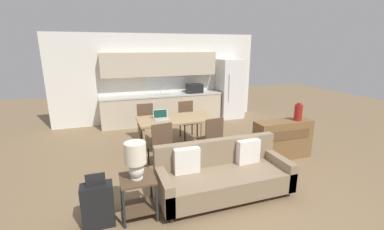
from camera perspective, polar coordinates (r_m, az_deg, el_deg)
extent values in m
plane|color=#7F6647|center=(4.38, 6.72, -17.04)|extent=(20.00, 20.00, 0.00)
cube|color=silver|center=(8.19, -7.23, 8.08)|extent=(6.40, 0.06, 2.70)
cube|color=white|center=(8.17, -5.92, 9.64)|extent=(1.26, 0.01, 0.93)
cube|color=beige|center=(8.02, -6.51, 1.28)|extent=(3.66, 0.62, 0.86)
cube|color=silver|center=(7.93, -6.61, 4.44)|extent=(3.69, 0.65, 0.04)
cube|color=#B2B5B7|center=(7.87, -6.59, 4.53)|extent=(0.48, 0.36, 0.01)
cylinder|color=#B7BABC|center=(8.02, -6.89, 5.57)|extent=(0.02, 0.02, 0.24)
cube|color=beige|center=(7.95, -7.04, 11.15)|extent=(3.48, 0.34, 0.70)
cube|color=black|center=(8.13, 0.54, 5.95)|extent=(0.48, 0.36, 0.28)
cube|color=white|center=(8.63, 8.48, 5.78)|extent=(0.77, 0.71, 1.92)
cylinder|color=silver|center=(8.18, 8.26, 5.96)|extent=(0.02, 0.02, 0.86)
cube|color=tan|center=(5.74, -3.69, -0.88)|extent=(1.67, 0.87, 0.04)
cylinder|color=tan|center=(5.37, -10.57, -6.59)|extent=(0.05, 0.05, 0.73)
cylinder|color=tan|center=(5.77, 4.83, -4.83)|extent=(0.05, 0.05, 0.73)
cylinder|color=tan|center=(6.07, -11.66, -4.09)|extent=(0.05, 0.05, 0.73)
cylinder|color=tan|center=(6.43, 2.13, -2.70)|extent=(0.05, 0.05, 0.73)
cylinder|color=#3D2D1E|center=(3.77, -4.54, -22.02)|extent=(0.05, 0.05, 0.10)
cylinder|color=#3D2D1E|center=(4.53, 20.33, -16.07)|extent=(0.05, 0.05, 0.10)
cylinder|color=#3D2D1E|center=(4.29, -6.81, -17.06)|extent=(0.05, 0.05, 0.10)
cylinder|color=#3D2D1E|center=(4.97, 15.61, -12.77)|extent=(0.05, 0.05, 0.10)
cube|color=#847056|center=(4.19, 7.28, -14.55)|extent=(2.09, 0.80, 0.32)
cube|color=#847056|center=(4.35, 5.43, -10.08)|extent=(2.09, 0.14, 0.76)
cube|color=#847056|center=(3.87, -6.33, -16.01)|extent=(0.14, 0.80, 0.46)
cube|color=#847056|center=(4.63, 18.43, -11.23)|extent=(0.14, 0.80, 0.46)
cube|color=silver|center=(4.00, -1.15, -10.11)|extent=(0.40, 0.13, 0.40)
cube|color=silver|center=(4.42, 12.39, -7.95)|extent=(0.41, 0.14, 0.40)
cube|color=brown|center=(3.68, -12.03, -13.66)|extent=(0.47, 0.47, 0.03)
cube|color=brown|center=(3.91, -11.66, -19.39)|extent=(0.42, 0.42, 0.02)
cube|color=#232326|center=(3.64, -14.87, -19.67)|extent=(0.03, 0.03, 0.56)
cube|color=#232326|center=(3.67, -7.80, -18.86)|extent=(0.03, 0.03, 0.56)
cube|color=#232326|center=(4.00, -15.39, -16.24)|extent=(0.03, 0.03, 0.56)
cube|color=#232326|center=(4.03, -9.06, -15.56)|extent=(0.03, 0.03, 0.56)
cylinder|color=silver|center=(3.65, -12.16, -13.44)|extent=(0.16, 0.16, 0.02)
sphere|color=silver|center=(3.60, -12.26, -11.85)|extent=(0.21, 0.21, 0.21)
cylinder|color=beige|center=(3.50, -12.49, -8.22)|extent=(0.29, 0.29, 0.29)
cube|color=brown|center=(5.80, 19.44, -5.13)|extent=(1.25, 0.39, 0.82)
cube|color=brown|center=(5.60, 20.84, -4.19)|extent=(1.00, 0.01, 0.20)
cylinder|color=maroon|center=(5.79, 22.53, 0.50)|extent=(0.17, 0.17, 0.33)
cylinder|color=maroon|center=(5.75, 22.72, 2.29)|extent=(0.09, 0.09, 0.04)
cube|color=brown|center=(6.61, -0.77, -1.53)|extent=(0.45, 0.45, 0.04)
cube|color=brown|center=(6.71, -1.40, 1.07)|extent=(0.40, 0.06, 0.49)
cylinder|color=black|center=(6.47, -1.60, -4.04)|extent=(0.03, 0.03, 0.42)
cylinder|color=black|center=(6.59, 1.17, -3.66)|extent=(0.03, 0.03, 0.42)
cylinder|color=black|center=(6.77, -2.64, -3.17)|extent=(0.03, 0.03, 0.42)
cylinder|color=black|center=(6.89, 0.02, -2.83)|extent=(0.03, 0.03, 0.42)
cube|color=brown|center=(5.08, -7.34, -6.84)|extent=(0.47, 0.47, 0.04)
cube|color=brown|center=(4.81, -6.65, -4.71)|extent=(0.40, 0.08, 0.49)
cylinder|color=black|center=(5.37, -6.16, -8.22)|extent=(0.03, 0.03, 0.42)
cylinder|color=black|center=(5.27, -9.65, -8.82)|extent=(0.03, 0.03, 0.42)
cylinder|color=black|center=(5.08, -4.76, -9.59)|extent=(0.03, 0.03, 0.42)
cylinder|color=black|center=(4.97, -8.45, -10.26)|extent=(0.03, 0.03, 0.42)
cube|color=brown|center=(6.40, -9.98, -2.31)|extent=(0.42, 0.42, 0.04)
cube|color=brown|center=(6.52, -10.36, 0.39)|extent=(0.40, 0.03, 0.49)
cylinder|color=black|center=(6.29, -11.16, -4.88)|extent=(0.03, 0.03, 0.42)
cylinder|color=black|center=(6.34, -8.11, -4.58)|extent=(0.03, 0.03, 0.42)
cylinder|color=black|center=(6.61, -11.59, -3.92)|extent=(0.03, 0.03, 0.42)
cylinder|color=black|center=(6.66, -8.69, -3.65)|extent=(0.03, 0.03, 0.42)
cube|color=brown|center=(5.38, 3.88, -5.48)|extent=(0.47, 0.47, 0.04)
cube|color=brown|center=(5.14, 5.02, -3.40)|extent=(0.40, 0.08, 0.49)
cylinder|color=black|center=(5.68, 4.47, -6.84)|extent=(0.03, 0.03, 0.42)
cylinder|color=black|center=(5.53, 1.41, -7.44)|extent=(0.03, 0.03, 0.42)
cylinder|color=black|center=(5.41, 6.32, -8.02)|extent=(0.03, 0.03, 0.42)
cylinder|color=black|center=(5.25, 3.15, -8.70)|extent=(0.03, 0.03, 0.42)
cube|color=#B7BABC|center=(5.67, -6.82, -0.88)|extent=(0.32, 0.23, 0.02)
cube|color=#B7BABC|center=(5.75, -7.08, 0.30)|extent=(0.32, 0.06, 0.20)
cube|color=#143828|center=(5.75, -7.07, 0.28)|extent=(0.29, 0.04, 0.17)
cube|color=black|center=(3.78, -20.14, -18.33)|extent=(0.40, 0.22, 0.60)
cube|color=black|center=(3.59, -20.69, -13.23)|extent=(0.24, 0.02, 0.16)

